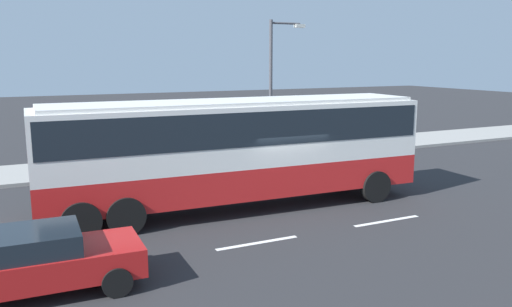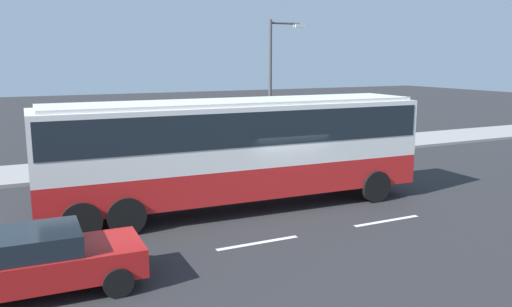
# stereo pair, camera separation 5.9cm
# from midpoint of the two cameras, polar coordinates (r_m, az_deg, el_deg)

# --- Properties ---
(ground_plane) EXTENTS (120.00, 120.00, 0.00)m
(ground_plane) POSITION_cam_midpoint_polar(r_m,az_deg,el_deg) (17.66, 2.53, -5.73)
(ground_plane) COLOR #28282B
(sidewalk_curb) EXTENTS (80.00, 4.00, 0.15)m
(sidewalk_curb) POSITION_cam_midpoint_polar(r_m,az_deg,el_deg) (25.39, -6.81, -0.65)
(sidewalk_curb) COLOR gray
(sidewalk_curb) RESTS_ON ground_plane
(lane_centreline) EXTENTS (43.88, 0.16, 0.01)m
(lane_centreline) POSITION_cam_midpoint_polar(r_m,az_deg,el_deg) (16.16, 12.69, -7.50)
(lane_centreline) COLOR white
(lane_centreline) RESTS_ON ground_plane
(coach_bus) EXTENTS (12.58, 3.05, 3.59)m
(coach_bus) POSITION_cam_midpoint_polar(r_m,az_deg,el_deg) (16.84, -1.97, 1.24)
(coach_bus) COLOR red
(coach_bus) RESTS_ON ground_plane
(car_red_compact) EXTENTS (4.42, 1.98, 1.39)m
(car_red_compact) POSITION_cam_midpoint_polar(r_m,az_deg,el_deg) (11.98, -23.34, -10.73)
(car_red_compact) COLOR #B21919
(car_red_compact) RESTS_ON ground_plane
(pedestrian_near_curb) EXTENTS (0.32, 0.32, 1.76)m
(pedestrian_near_curb) POSITION_cam_midpoint_polar(r_m,az_deg,el_deg) (24.41, -13.16, 1.31)
(pedestrian_near_curb) COLOR #38334C
(pedestrian_near_curb) RESTS_ON sidewalk_curb
(pedestrian_at_crossing) EXTENTS (0.32, 0.32, 1.52)m
(pedestrian_at_crossing) POSITION_cam_midpoint_polar(r_m,az_deg,el_deg) (28.49, 10.73, 2.35)
(pedestrian_at_crossing) COLOR black
(pedestrian_at_crossing) RESTS_ON sidewalk_curb
(street_lamp) EXTENTS (1.86, 0.24, 6.52)m
(street_lamp) POSITION_cam_midpoint_polar(r_m,az_deg,el_deg) (24.77, 2.12, 8.14)
(street_lamp) COLOR #47474C
(street_lamp) RESTS_ON sidewalk_curb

